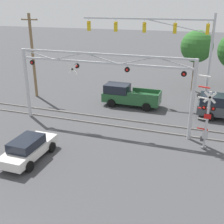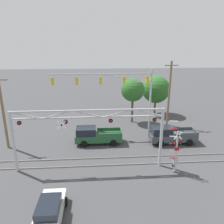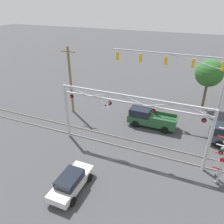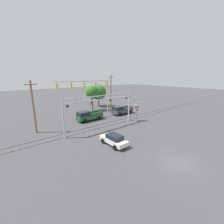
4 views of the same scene
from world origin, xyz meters
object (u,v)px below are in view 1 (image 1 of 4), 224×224
(pickup_truck_lead, at_px, (128,95))
(crossing_gantry, at_px, (101,77))
(traffic_signal_span, at_px, (172,39))
(crossing_signal_mast, at_px, (206,121))
(sedan_waiting, at_px, (28,148))
(background_tree_beyond_span, at_px, (197,47))
(utility_pole_left, at_px, (33,55))

(pickup_truck_lead, bearing_deg, crossing_gantry, -96.15)
(traffic_signal_span, height_order, pickup_truck_lead, traffic_signal_span)
(crossing_signal_mast, relative_size, sedan_waiting, 1.20)
(background_tree_beyond_span, bearing_deg, pickup_truck_lead, -127.83)
(pickup_truck_lead, height_order, background_tree_beyond_span, background_tree_beyond_span)
(crossing_gantry, xyz_separation_m, crossing_signal_mast, (7.76, -1.17, -2.03))
(pickup_truck_lead, xyz_separation_m, background_tree_beyond_span, (5.46, 7.03, 3.89))
(traffic_signal_span, distance_m, background_tree_beyond_span, 5.10)
(crossing_gantry, xyz_separation_m, pickup_truck_lead, (0.58, 5.41, -3.00))
(crossing_gantry, height_order, background_tree_beyond_span, background_tree_beyond_span)
(crossing_signal_mast, distance_m, traffic_signal_span, 10.64)
(utility_pole_left, bearing_deg, pickup_truck_lead, 2.18)
(traffic_signal_span, bearing_deg, utility_pole_left, -167.82)
(sedan_waiting, height_order, utility_pole_left, utility_pole_left)
(utility_pole_left, relative_size, background_tree_beyond_span, 1.26)
(crossing_signal_mast, height_order, traffic_signal_span, traffic_signal_span)
(sedan_waiting, bearing_deg, crossing_gantry, 68.31)
(traffic_signal_span, relative_size, pickup_truck_lead, 2.32)
(pickup_truck_lead, relative_size, background_tree_beyond_span, 0.82)
(crossing_signal_mast, distance_m, sedan_waiting, 11.49)
(crossing_gantry, distance_m, background_tree_beyond_span, 13.86)
(pickup_truck_lead, xyz_separation_m, utility_pole_left, (-9.93, -0.38, 3.30))
(sedan_waiting, bearing_deg, pickup_truck_lead, 75.26)
(crossing_signal_mast, relative_size, pickup_truck_lead, 0.93)
(traffic_signal_span, xyz_separation_m, background_tree_beyond_span, (2.03, 4.53, -1.16))
(crossing_signal_mast, height_order, background_tree_beyond_span, background_tree_beyond_span)
(background_tree_beyond_span, bearing_deg, crossing_signal_mast, -82.80)
(crossing_gantry, height_order, traffic_signal_span, traffic_signal_span)
(crossing_gantry, relative_size, crossing_signal_mast, 2.72)
(crossing_gantry, xyz_separation_m, utility_pole_left, (-9.35, 5.03, 0.30))
(crossing_signal_mast, bearing_deg, utility_pole_left, 160.08)
(pickup_truck_lead, bearing_deg, background_tree_beyond_span, 52.17)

